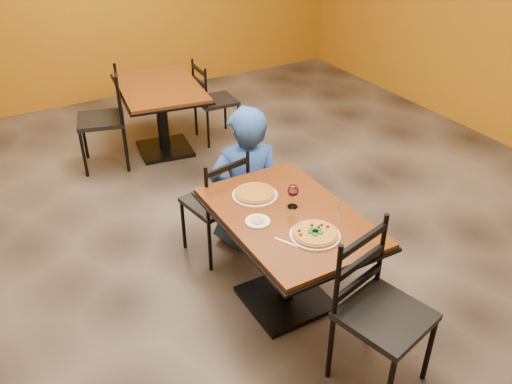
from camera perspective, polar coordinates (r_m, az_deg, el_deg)
floor at (r=4.24m, az=-0.54°, el=-7.52°), size 7.00×8.00×0.01m
table_main at (r=3.56m, az=3.38°, el=-4.95°), size 0.83×1.23×0.75m
table_second at (r=5.73m, az=-10.16°, el=9.37°), size 0.98×1.32×0.75m
chair_main_near at (r=3.17m, az=13.66°, el=-12.86°), size 0.55×0.55×1.00m
chair_main_far at (r=4.13m, az=-4.46°, el=-1.09°), size 0.47×0.47×0.91m
chair_second_left at (r=5.59m, az=-16.27°, el=7.38°), size 0.56×0.56×1.00m
chair_second_right at (r=5.99m, az=-4.28°, el=9.68°), size 0.43×0.43×0.90m
diner at (r=4.19m, az=-1.14°, el=1.75°), size 0.67×0.53×1.18m
plate_main at (r=3.27m, az=6.33°, el=-4.63°), size 0.31×0.31×0.01m
pizza_main at (r=3.26m, az=6.35°, el=-4.40°), size 0.28×0.28×0.02m
plate_far at (r=3.63m, az=-0.12°, el=-0.32°), size 0.31×0.31×0.01m
pizza_far at (r=3.62m, az=-0.12°, el=-0.10°), size 0.28×0.28×0.02m
side_plate at (r=3.37m, az=0.19°, el=-3.15°), size 0.16×0.16×0.01m
dip at (r=3.36m, az=0.19°, el=-3.03°), size 0.09×0.09×0.01m
wine_glass at (r=3.48m, az=3.97°, el=-0.35°), size 0.08×0.08×0.18m
fork at (r=3.19m, az=3.49°, el=-5.48°), size 0.10×0.18×0.00m
knife at (r=3.49m, az=8.88°, el=-2.30°), size 0.13×0.18×0.00m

